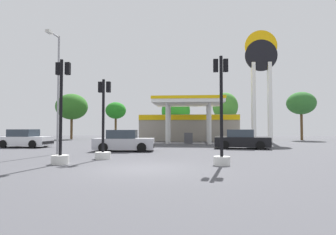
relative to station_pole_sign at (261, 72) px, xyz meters
The scene contains 15 objects.
ground_plane 23.59m from the station_pole_sign, 116.44° to the right, with size 90.00×90.00×0.00m, color #47474C.
gas_station 10.63m from the station_pole_sign, 157.49° to the left, with size 12.00×11.36×4.80m.
station_pole_sign is the anchor object (origin of this frame).
car_0 18.84m from the station_pole_sign, 136.25° to the right, with size 4.30×2.19×1.49m.
car_1 24.70m from the station_pole_sign, 157.37° to the right, with size 4.30×2.11×1.51m.
car_2 12.13m from the station_pole_sign, 113.64° to the right, with size 4.38×2.32×1.50m.
traffic_signal_0 20.79m from the station_pole_sign, 109.37° to the right, with size 0.72×0.72×4.80m.
traffic_signal_1 24.25m from the station_pole_sign, 126.10° to the right, with size 0.77×0.77×4.74m.
traffic_signal_3 21.97m from the station_pole_sign, 126.67° to the right, with size 0.82×0.82×4.19m.
tree_0 26.29m from the station_pole_sign, 164.29° to the left, with size 4.52×4.52×6.58m.
tree_1 21.24m from the station_pole_sign, 155.55° to the left, with size 3.03×3.03×5.48m.
tree_2 13.39m from the station_pole_sign, 141.34° to the left, with size 4.10×4.10×6.23m.
tree_3 9.35m from the station_pole_sign, 109.69° to the left, with size 3.59×3.59×6.67m.
tree_4 9.92m from the station_pole_sign, 43.74° to the left, with size 3.72×3.72×6.43m.
corner_streetlamp 22.16m from the station_pole_sign, 137.52° to the right, with size 0.24×1.48×7.39m.
Camera 1 is at (1.98, -10.73, 1.62)m, focal length 28.79 mm.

